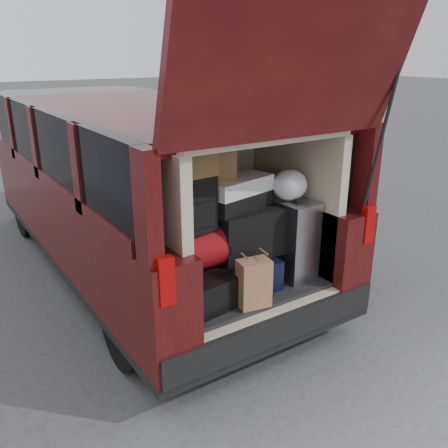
{
  "coord_description": "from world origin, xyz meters",
  "views": [
    {
      "loc": [
        -1.93,
        -2.54,
        2.26
      ],
      "look_at": [
        -0.1,
        0.2,
        1.05
      ],
      "focal_mm": 38.0,
      "sensor_mm": 36.0,
      "label": 1
    }
  ],
  "objects_px": {
    "kraft_bag": "(254,283)",
    "navy_hardshell": "(241,269)",
    "backpack": "(195,204)",
    "twotone_duffel": "(237,193)",
    "red_duffel": "(201,249)",
    "silver_roller": "(290,238)",
    "black_soft_case": "(246,233)",
    "black_hardshell": "(198,284)"
  },
  "relations": [
    {
      "from": "navy_hardshell",
      "to": "red_duffel",
      "type": "bearing_deg",
      "value": -171.67
    },
    {
      "from": "backpack",
      "to": "twotone_duffel",
      "type": "height_order",
      "value": "backpack"
    },
    {
      "from": "black_hardshell",
      "to": "black_soft_case",
      "type": "distance_m",
      "value": 0.53
    },
    {
      "from": "backpack",
      "to": "twotone_duffel",
      "type": "distance_m",
      "value": 0.42
    },
    {
      "from": "black_hardshell",
      "to": "navy_hardshell",
      "type": "xyz_separation_m",
      "value": [
        0.41,
        0.04,
        -0.0
      ]
    },
    {
      "from": "twotone_duffel",
      "to": "navy_hardshell",
      "type": "bearing_deg",
      "value": -90.03
    },
    {
      "from": "black_soft_case",
      "to": "twotone_duffel",
      "type": "height_order",
      "value": "twotone_duffel"
    },
    {
      "from": "silver_roller",
      "to": "twotone_duffel",
      "type": "height_order",
      "value": "twotone_duffel"
    },
    {
      "from": "kraft_bag",
      "to": "navy_hardshell",
      "type": "bearing_deg",
      "value": 77.99
    },
    {
      "from": "black_hardshell",
      "to": "backpack",
      "type": "relative_size",
      "value": 1.47
    },
    {
      "from": "navy_hardshell",
      "to": "twotone_duffel",
      "type": "height_order",
      "value": "twotone_duffel"
    },
    {
      "from": "backpack",
      "to": "red_duffel",
      "type": "bearing_deg",
      "value": 1.71
    },
    {
      "from": "black_hardshell",
      "to": "black_soft_case",
      "type": "height_order",
      "value": "black_soft_case"
    },
    {
      "from": "navy_hardshell",
      "to": "twotone_duffel",
      "type": "xyz_separation_m",
      "value": [
        -0.01,
        0.05,
        0.6
      ]
    },
    {
      "from": "black_hardshell",
      "to": "backpack",
      "type": "xyz_separation_m",
      "value": [
        -0.01,
        0.01,
        0.61
      ]
    },
    {
      "from": "silver_roller",
      "to": "backpack",
      "type": "distance_m",
      "value": 0.93
    },
    {
      "from": "navy_hardshell",
      "to": "black_soft_case",
      "type": "bearing_deg",
      "value": -22.21
    },
    {
      "from": "black_soft_case",
      "to": "twotone_duffel",
      "type": "distance_m",
      "value": 0.31
    },
    {
      "from": "kraft_bag",
      "to": "twotone_duffel",
      "type": "xyz_separation_m",
      "value": [
        0.13,
        0.4,
        0.55
      ]
    },
    {
      "from": "red_duffel",
      "to": "black_soft_case",
      "type": "xyz_separation_m",
      "value": [
        0.41,
        0.0,
        0.04
      ]
    },
    {
      "from": "silver_roller",
      "to": "twotone_duffel",
      "type": "xyz_separation_m",
      "value": [
        -0.42,
        0.14,
        0.41
      ]
    },
    {
      "from": "red_duffel",
      "to": "silver_roller",
      "type": "bearing_deg",
      "value": -6.24
    },
    {
      "from": "black_soft_case",
      "to": "backpack",
      "type": "height_order",
      "value": "backpack"
    },
    {
      "from": "red_duffel",
      "to": "backpack",
      "type": "relative_size",
      "value": 1.12
    },
    {
      "from": "black_soft_case",
      "to": "kraft_bag",
      "type": "bearing_deg",
      "value": -115.6
    },
    {
      "from": "navy_hardshell",
      "to": "twotone_duffel",
      "type": "bearing_deg",
      "value": 107.32
    },
    {
      "from": "kraft_bag",
      "to": "red_duffel",
      "type": "relative_size",
      "value": 0.78
    },
    {
      "from": "black_hardshell",
      "to": "black_soft_case",
      "type": "xyz_separation_m",
      "value": [
        0.44,
        0.02,
        0.3
      ]
    },
    {
      "from": "black_hardshell",
      "to": "red_duffel",
      "type": "height_order",
      "value": "red_duffel"
    },
    {
      "from": "black_hardshell",
      "to": "twotone_duffel",
      "type": "bearing_deg",
      "value": 4.98
    },
    {
      "from": "red_duffel",
      "to": "black_hardshell",
      "type": "bearing_deg",
      "value": -154.88
    },
    {
      "from": "red_duffel",
      "to": "navy_hardshell",
      "type": "bearing_deg",
      "value": 1.57
    },
    {
      "from": "black_soft_case",
      "to": "backpack",
      "type": "xyz_separation_m",
      "value": [
        -0.45,
        -0.01,
        0.31
      ]
    },
    {
      "from": "navy_hardshell",
      "to": "backpack",
      "type": "relative_size",
      "value": 1.34
    },
    {
      "from": "black_hardshell",
      "to": "backpack",
      "type": "bearing_deg",
      "value": 128.13
    },
    {
      "from": "navy_hardshell",
      "to": "kraft_bag",
      "type": "xyz_separation_m",
      "value": [
        -0.14,
        -0.34,
        0.06
      ]
    },
    {
      "from": "navy_hardshell",
      "to": "backpack",
      "type": "distance_m",
      "value": 0.74
    },
    {
      "from": "twotone_duffel",
      "to": "silver_roller",
      "type": "bearing_deg",
      "value": -30.15
    },
    {
      "from": "black_hardshell",
      "to": "kraft_bag",
      "type": "bearing_deg",
      "value": -55.96
    },
    {
      "from": "kraft_bag",
      "to": "black_soft_case",
      "type": "height_order",
      "value": "black_soft_case"
    },
    {
      "from": "black_soft_case",
      "to": "twotone_duffel",
      "type": "relative_size",
      "value": 0.96
    },
    {
      "from": "black_hardshell",
      "to": "twotone_duffel",
      "type": "distance_m",
      "value": 0.73
    }
  ]
}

